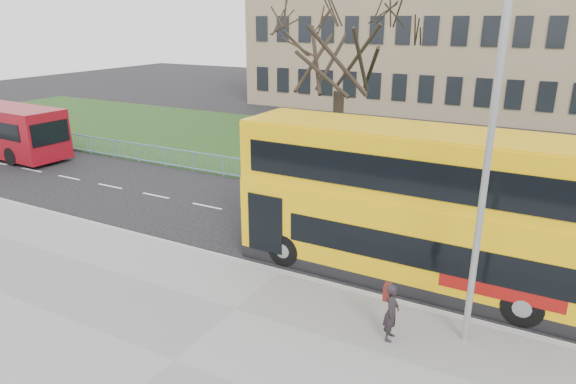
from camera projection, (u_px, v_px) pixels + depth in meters
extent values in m
plane|color=black|center=(301.00, 256.00, 18.03)|extent=(120.00, 120.00, 0.00)
cube|color=slate|center=(174.00, 362.00, 12.40)|extent=(80.00, 10.50, 0.12)
cube|color=gray|center=(280.00, 273.00, 16.72)|extent=(80.00, 0.20, 0.14)
cube|color=#1C3814|center=(413.00, 161.00, 29.91)|extent=(80.00, 15.40, 0.08)
cube|color=#867555|center=(427.00, 29.00, 47.14)|extent=(30.00, 15.00, 14.00)
cube|color=yellow|center=(416.00, 236.00, 16.10)|extent=(11.43, 2.81, 2.12)
cube|color=yellow|center=(420.00, 199.00, 15.70)|extent=(11.43, 2.81, 0.37)
cube|color=yellow|center=(423.00, 163.00, 15.34)|extent=(11.38, 2.76, 1.90)
cube|color=black|center=(426.00, 255.00, 14.64)|extent=(8.80, 0.11, 0.92)
cube|color=black|center=(410.00, 178.00, 14.25)|extent=(10.50, 0.13, 1.03)
cylinder|color=black|center=(284.00, 250.00, 17.24)|extent=(1.13, 0.31, 1.13)
cylinder|color=black|center=(522.00, 306.00, 13.85)|extent=(1.13, 0.31, 1.13)
cylinder|color=black|center=(12.00, 156.00, 28.98)|extent=(1.06, 0.32, 1.05)
imported|color=black|center=(391.00, 312.00, 12.98)|extent=(0.42, 0.60, 1.55)
cylinder|color=#95989D|center=(484.00, 185.00, 11.86)|extent=(0.17, 0.17, 8.32)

